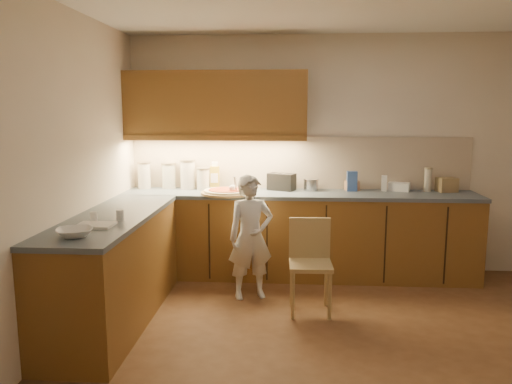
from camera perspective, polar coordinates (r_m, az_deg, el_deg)
room at (r=3.61m, az=11.52°, el=7.43°), size 4.54×4.50×2.62m
l_counter at (r=5.02m, az=-1.37°, el=-5.98°), size 3.77×2.62×0.92m
backsplash at (r=5.59m, az=4.92°, el=3.36°), size 3.75×0.02×0.58m
upper_cabinets at (r=5.46m, az=-4.59°, el=9.94°), size 1.95×0.36×0.73m
pizza_on_board at (r=5.22m, az=-3.35°, el=0.02°), size 0.54×0.54×0.22m
child at (r=4.76m, az=-0.61°, el=-5.17°), size 0.50×0.41×1.19m
wooden_chair at (r=4.52m, az=6.20°, el=-7.53°), size 0.38×0.38×0.83m
mixing_bowl at (r=3.67m, az=-20.02°, el=-4.37°), size 0.32×0.32×0.06m
canister_a at (r=5.71m, az=-12.66°, el=1.89°), size 0.15×0.15×0.30m
canister_b at (r=5.69m, az=-9.92°, el=1.88°), size 0.16×0.16×0.29m
canister_c at (r=5.60m, az=-7.80°, el=2.03°), size 0.17×0.17×0.33m
canister_d at (r=5.54m, az=-6.06°, el=1.54°), size 0.15×0.15×0.24m
oil_jug at (r=5.55m, az=-4.72°, el=1.75°), size 0.11×0.08×0.30m
toaster at (r=5.48m, az=2.94°, el=1.18°), size 0.33×0.26×0.19m
steel_pot at (r=5.47m, az=6.30°, el=0.84°), size 0.17×0.17×0.13m
blue_box at (r=5.50m, az=10.91°, el=1.23°), size 0.11×0.08×0.22m
card_box_a at (r=5.57m, az=10.92°, el=0.74°), size 0.16×0.13×0.10m
white_bottle at (r=5.58m, az=14.43°, el=0.96°), size 0.06×0.06×0.17m
flat_pack at (r=5.64m, az=16.02°, el=0.58°), size 0.26×0.22×0.09m
tall_jar at (r=5.68m, az=19.06°, el=1.37°), size 0.08×0.08×0.26m
card_box_b at (r=5.74m, az=20.97°, el=0.78°), size 0.22×0.19×0.15m
dough_cloth at (r=3.95m, az=-17.89°, el=-3.63°), size 0.27×0.21×0.02m
spice_jar_a at (r=4.14m, az=-18.06°, el=-2.67°), size 0.06×0.06×0.07m
spice_jar_b at (r=4.12m, az=-15.28°, el=-2.54°), size 0.07×0.07×0.08m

